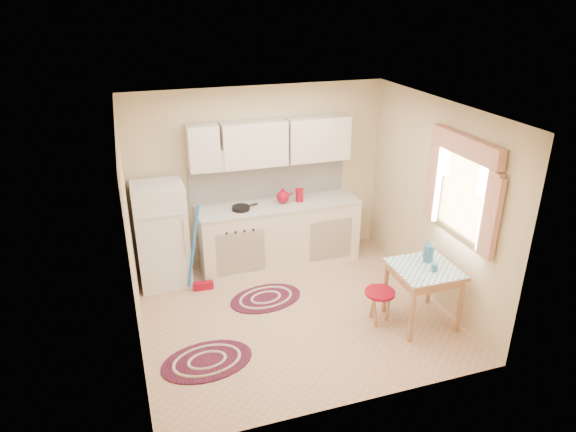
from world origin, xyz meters
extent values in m
plane|color=tan|center=(0.00, 0.00, 0.00)|extent=(3.60, 3.60, 0.00)
cube|color=silver|center=(0.00, 0.00, 2.50)|extent=(3.60, 3.20, 0.04)
cube|color=#CAB589|center=(0.00, 1.60, 1.25)|extent=(3.60, 0.04, 2.50)
cube|color=#CAB589|center=(0.00, -1.60, 1.25)|extent=(3.60, 0.04, 2.50)
cube|color=#CAB589|center=(-1.80, 0.00, 1.25)|extent=(0.04, 3.20, 2.50)
cube|color=#CAB589|center=(1.80, 0.00, 1.25)|extent=(0.04, 3.20, 2.50)
cube|color=white|center=(0.12, 1.59, 1.20)|extent=(2.25, 0.03, 0.55)
cube|color=silver|center=(0.12, 1.44, 1.77)|extent=(2.25, 0.33, 0.60)
cube|color=white|center=(1.78, -0.55, 1.55)|extent=(0.04, 0.85, 0.95)
cube|color=white|center=(-1.42, 1.25, 0.70)|extent=(0.65, 0.60, 1.40)
cube|color=silver|center=(0.19, 1.30, 0.44)|extent=(2.25, 0.60, 0.88)
cube|color=beige|center=(0.19, 1.30, 0.90)|extent=(2.27, 0.62, 0.04)
cylinder|color=black|center=(-0.36, 1.25, 0.94)|extent=(0.30, 0.30, 0.05)
cylinder|color=#9C051C|center=(0.50, 1.30, 1.00)|extent=(0.12, 0.12, 0.16)
cube|color=tan|center=(1.36, -0.61, 0.36)|extent=(0.72, 0.72, 0.72)
cylinder|color=#9C051C|center=(0.88, -0.47, 0.21)|extent=(0.41, 0.41, 0.42)
cylinder|color=#2C6289|center=(1.42, -0.71, 0.77)|extent=(0.09, 0.09, 0.10)
camera|label=1|loc=(-1.71, -5.01, 3.62)|focal=32.00mm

